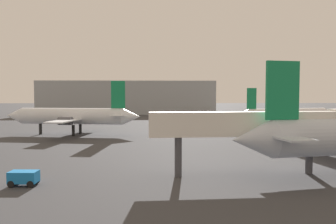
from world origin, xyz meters
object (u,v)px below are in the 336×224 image
(airplane_distant, at_px, (73,116))
(airplane_far_left, at_px, (287,114))
(baggage_cart, at_px, (24,177))
(jet_bridge, at_px, (266,125))

(airplane_distant, distance_m, airplane_far_left, 51.13)
(airplane_far_left, distance_m, baggage_cart, 67.20)
(airplane_distant, xyz_separation_m, airplane_far_left, (48.97, 14.70, -0.66))
(baggage_cart, bearing_deg, airplane_far_left, 51.58)
(baggage_cart, bearing_deg, airplane_distant, 100.42)
(airplane_far_left, relative_size, jet_bridge, 1.36)
(airplane_distant, bearing_deg, jet_bridge, 138.61)
(airplane_distant, relative_size, baggage_cart, 11.41)
(jet_bridge, distance_m, baggage_cart, 23.09)
(airplane_distant, distance_m, jet_bridge, 43.00)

